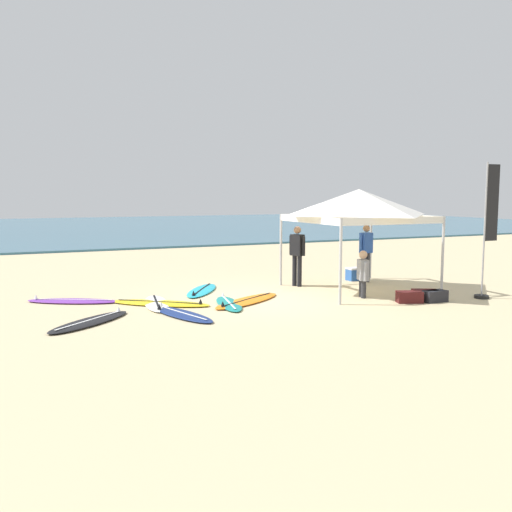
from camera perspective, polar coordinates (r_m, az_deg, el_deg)
The scene contains 19 objects.
ground_plane at distance 14.08m, azimuth 1.73°, elevation -4.34°, with size 80.00×80.00×0.00m, color beige.
sea at distance 44.56m, azimuth -16.44°, elevation 2.83°, with size 80.00×36.00×0.10m, color #386B84.
canopy_tent at distance 15.31m, azimuth 10.49°, elevation 5.42°, with size 3.24×3.24×2.75m.
surfboard_black at distance 11.87m, azimuth -16.66°, elevation -6.46°, with size 2.09×1.93×0.19m.
surfboard_yellow at distance 13.45m, azimuth -9.83°, elevation -4.78°, with size 2.40×2.07×0.19m.
surfboard_purple at distance 14.23m, azimuth -18.30°, elevation -4.40°, with size 2.28×1.60×0.19m.
surfboard_navy at distance 12.16m, azimuth -7.61°, elevation -5.93°, with size 1.15×2.21×0.19m.
surfboard_teal at distance 13.21m, azimuth -2.82°, elevation -4.89°, with size 0.87×1.96×0.19m.
surfboard_orange at distance 13.54m, azimuth -0.91°, elevation -4.61°, with size 2.42×1.87×0.19m.
surfboard_cyan at distance 15.04m, azimuth -5.59°, elevation -3.53°, with size 1.67×2.16×0.19m.
surfboard_white at distance 13.43m, azimuth -10.18°, elevation -4.80°, with size 0.91×2.14×0.19m.
person_blue at distance 16.77m, azimuth 11.23°, elevation 0.69°, with size 0.54×0.29×1.71m.
person_black at distance 15.79m, azimuth 4.25°, elevation 0.44°, with size 0.34×0.51×1.71m.
person_grey at distance 14.30m, azimuth 10.91°, elevation -1.62°, with size 0.32×0.53×1.20m.
banner_flag at distance 15.04m, azimuth 22.69°, elevation 1.91°, with size 0.60×0.36×3.40m.
gear_bag_near_tent at distance 14.25m, azimuth 17.86°, elevation -3.94°, with size 0.60×0.32×0.28m, color #232328.
gear_bag_by_pole at distance 14.31m, azimuth 16.91°, elevation -3.87°, with size 0.60×0.32×0.28m, color #4C1919.
gear_bag_on_sand at distance 13.96m, azimuth 15.48°, elevation -4.08°, with size 0.60×0.32×0.28m, color #4C1919.
cooler_box at distance 17.19m, azimuth 10.13°, elevation -1.81°, with size 0.50×0.36×0.39m.
Camera 1 is at (-6.08, -12.43, 2.62)m, focal length 38.97 mm.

